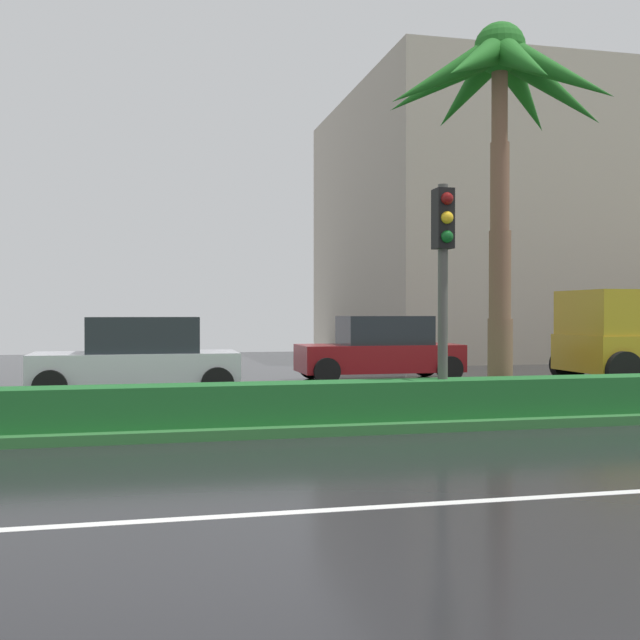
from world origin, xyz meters
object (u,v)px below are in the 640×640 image
palm_tree_centre_left (498,96)px  traffic_signal_median_right (443,257)px  car_in_traffic_fourth (381,349)px  car_in_traffic_third (138,359)px

palm_tree_centre_left → traffic_signal_median_right: bearing=-145.2°
palm_tree_centre_left → car_in_traffic_fourth: 8.55m
traffic_signal_median_right → car_in_traffic_third: (-4.77, 5.38, -1.88)m
palm_tree_centre_left → traffic_signal_median_right: palm_tree_centre_left is taller
palm_tree_centre_left → car_in_traffic_third: (-6.20, 4.38, -4.80)m
traffic_signal_median_right → car_in_traffic_third: 7.43m
palm_tree_centre_left → traffic_signal_median_right: size_ratio=1.83×
palm_tree_centre_left → traffic_signal_median_right: 3.40m
palm_tree_centre_left → car_in_traffic_fourth: size_ratio=1.58×
traffic_signal_median_right → car_in_traffic_third: size_ratio=0.86×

